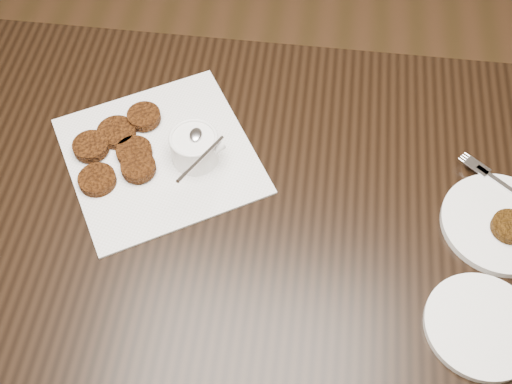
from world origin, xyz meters
TOP-DOWN VIEW (x-y plane):
  - floor at (0.00, 0.00)m, footprint 4.00×4.00m
  - table at (-0.08, 0.03)m, footprint 1.49×0.95m
  - napkin at (-0.17, 0.18)m, footprint 0.46×0.46m
  - sauce_ramekin at (-0.10, 0.18)m, footprint 0.13×0.13m
  - patty_cluster at (-0.24, 0.18)m, footprint 0.27×0.27m
  - plate_with_patty at (0.46, 0.10)m, footprint 0.29×0.29m
  - plate_empty at (0.41, -0.09)m, footprint 0.22×0.22m

SIDE VIEW (x-z plane):
  - floor at x=0.00m, z-range 0.00..0.00m
  - table at x=-0.08m, z-range 0.00..0.75m
  - napkin at x=-0.17m, z-range 0.75..0.75m
  - plate_empty at x=0.41m, z-range 0.75..0.76m
  - plate_with_patty at x=0.46m, z-range 0.75..0.78m
  - patty_cluster at x=-0.24m, z-range 0.75..0.78m
  - sauce_ramekin at x=-0.10m, z-range 0.75..0.88m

